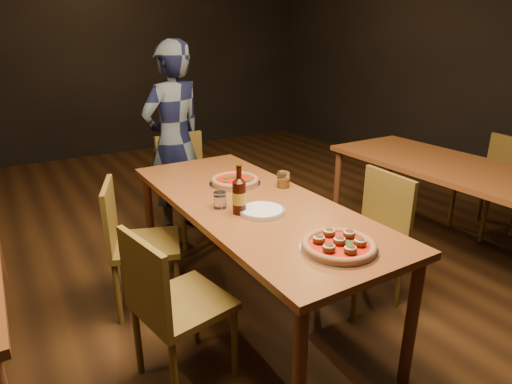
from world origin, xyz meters
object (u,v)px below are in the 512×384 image
table_main (252,212)px  chair_main_e (361,239)px  pizza_margherita (235,181)px  water_glass (220,200)px  chair_main_nw (183,302)px  table_right (458,175)px  plate_stack (262,211)px  diner (174,142)px  chair_nbr_right (488,184)px  chair_end (192,187)px  chair_main_sw (146,243)px  pizza_meatball (339,245)px  amber_glass (283,180)px  beer_bottle (239,197)px

table_main → chair_main_e: 0.74m
pizza_margherita → water_glass: 0.42m
chair_main_nw → table_right: bearing=-97.2°
chair_main_e → plate_stack: (-0.69, 0.09, 0.31)m
chair_main_nw → chair_main_e: bearing=-98.6°
chair_main_e → diner: diner is taller
chair_main_e → diner: bearing=-157.0°
chair_nbr_right → pizza_margherita: size_ratio=2.64×
chair_end → chair_nbr_right: (2.27, -1.25, -0.02)m
pizza_margherita → chair_main_e: bearing=-46.3°
chair_main_sw → pizza_meatball: chair_main_sw is taller
chair_main_e → amber_glass: (-0.34, 0.39, 0.35)m
plate_stack → beer_bottle: (-0.11, 0.06, 0.09)m
chair_end → water_glass: (-0.33, -1.19, 0.33)m
pizza_meatball → amber_glass: 0.89m
pizza_meatball → plate_stack: pizza_meatball is taller
pizza_meatball → pizza_margherita: (0.05, 1.06, -0.00)m
chair_main_sw → beer_bottle: 0.77m
table_right → beer_bottle: (-1.85, 0.07, 0.17)m
chair_main_e → water_glass: bearing=-105.1°
chair_end → pizza_meatball: (-0.10, -1.93, 0.31)m
chair_main_sw → pizza_meatball: 1.31m
chair_main_nw → chair_end: bearing=-35.3°
amber_glass → chair_nbr_right: bearing=-4.5°
table_right → diner: (-1.64, 1.57, 0.15)m
chair_main_nw → water_glass: size_ratio=9.65×
plate_stack → pizza_meatball: bearing=-83.2°
chair_main_sw → pizza_margherita: bearing=-77.4°
chair_main_e → pizza_meatball: 0.84m
table_main → amber_glass: amber_glass is taller
pizza_meatball → chair_main_sw: bearing=116.2°
chair_end → diner: bearing=105.1°
pizza_meatball → diner: diner is taller
plate_stack → amber_glass: bearing=40.1°
chair_main_sw → water_glass: chair_main_sw is taller
plate_stack → water_glass: (-0.16, 0.19, 0.03)m
chair_main_sw → chair_main_e: chair_main_e is taller
table_right → chair_main_nw: bearing=-177.0°
chair_main_sw → chair_end: size_ratio=0.96×
table_main → chair_main_e: (0.64, -0.28, -0.23)m
chair_main_nw → table_main: bearing=-71.6°
chair_nbr_right → pizza_meatball: chair_nbr_right is taller
chair_main_e → chair_main_sw: bearing=-116.4°
chair_main_sw → chair_end: (0.66, 0.79, 0.02)m
chair_main_nw → beer_bottle: (0.43, 0.19, 0.41)m
water_glass → amber_glass: 0.52m
chair_main_nw → chair_main_sw: (0.04, 0.71, 0.00)m
water_glass → amber_glass: bearing=11.3°
table_right → chair_main_e: 1.08m
water_glass → diner: size_ratio=0.06×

